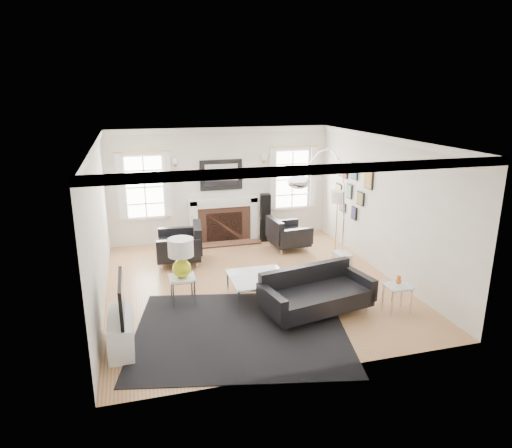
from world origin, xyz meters
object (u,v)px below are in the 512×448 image
object	(u,v)px
armchair_left	(182,246)
gourd_lamp	(181,255)
coffee_table	(258,278)
arc_floor_lamp	(324,208)
armchair_right	(286,235)
fireplace	(223,220)
sofa	(315,294)

from	to	relation	value
armchair_left	gourd_lamp	xyz separation A→B (m)	(-0.23, -2.00, 0.51)
coffee_table	arc_floor_lamp	size ratio (longest dim) A/B	0.37
gourd_lamp	armchair_left	bearing A→B (deg)	83.43
arc_floor_lamp	armchair_right	bearing A→B (deg)	92.90
fireplace	coffee_table	xyz separation A→B (m)	(-0.08, -3.47, -0.13)
armchair_left	arc_floor_lamp	bearing A→B (deg)	-31.90
coffee_table	arc_floor_lamp	xyz separation A→B (m)	(1.49, 0.61, 1.05)
armchair_right	armchair_left	bearing A→B (deg)	-174.34
armchair_right	arc_floor_lamp	xyz separation A→B (m)	(0.09, -1.86, 1.11)
fireplace	armchair_left	world-z (taller)	fireplace
fireplace	coffee_table	world-z (taller)	fireplace
armchair_left	gourd_lamp	distance (m)	2.07
armchair_right	arc_floor_lamp	distance (m)	2.16
armchair_left	gourd_lamp	world-z (taller)	gourd_lamp
arc_floor_lamp	fireplace	bearing A→B (deg)	116.28
sofa	armchair_right	size ratio (longest dim) A/B	2.00
armchair_right	coffee_table	world-z (taller)	armchair_right
armchair_right	gourd_lamp	world-z (taller)	gourd_lamp
sofa	arc_floor_lamp	size ratio (longest dim) A/B	0.74
armchair_left	armchair_right	world-z (taller)	armchair_left
armchair_left	armchair_right	bearing A→B (deg)	5.66
fireplace	armchair_right	world-z (taller)	fireplace
armchair_left	armchair_right	size ratio (longest dim) A/B	1.14
sofa	arc_floor_lamp	distance (m)	1.88
armchair_left	arc_floor_lamp	world-z (taller)	arc_floor_lamp
armchair_right	arc_floor_lamp	size ratio (longest dim) A/B	0.37
fireplace	coffee_table	size ratio (longest dim) A/B	1.70
fireplace	armchair_left	bearing A→B (deg)	-133.19
sofa	armchair_right	bearing A→B (deg)	79.36
coffee_table	arc_floor_lamp	distance (m)	1.92
armchair_left	coffee_table	bearing A→B (deg)	-63.79
armchair_right	coffee_table	xyz separation A→B (m)	(-1.40, -2.47, 0.06)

